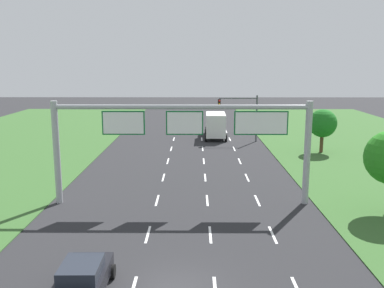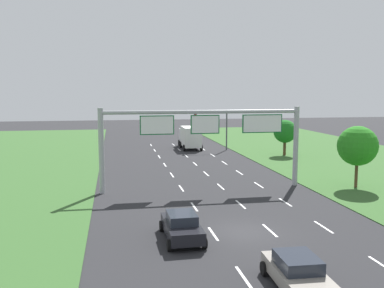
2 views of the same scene
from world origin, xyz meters
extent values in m
cube|color=white|center=(-1.75, 6.00, 0.00)|extent=(0.14, 2.40, 0.01)
cube|color=white|center=(-1.75, 12.00, 0.00)|extent=(0.14, 2.40, 0.01)
cube|color=white|center=(-1.75, 18.00, 0.00)|extent=(0.14, 2.40, 0.01)
cube|color=white|center=(-1.75, 24.00, 0.00)|extent=(0.14, 2.40, 0.01)
cube|color=white|center=(-1.75, 30.00, 0.00)|extent=(0.14, 2.40, 0.01)
cube|color=white|center=(-1.75, 36.00, 0.00)|extent=(0.14, 2.40, 0.01)
cube|color=white|center=(-1.75, 42.00, 0.00)|extent=(0.14, 2.40, 0.01)
cube|color=white|center=(1.75, 6.00, 0.00)|extent=(0.14, 2.40, 0.01)
cube|color=white|center=(1.75, 12.00, 0.00)|extent=(0.14, 2.40, 0.01)
cube|color=white|center=(1.75, 18.00, 0.00)|extent=(0.14, 2.40, 0.01)
cube|color=white|center=(1.75, 24.00, 0.00)|extent=(0.14, 2.40, 0.01)
cube|color=white|center=(1.75, 30.00, 0.00)|extent=(0.14, 2.40, 0.01)
cube|color=white|center=(1.75, 36.00, 0.00)|extent=(0.14, 2.40, 0.01)
cube|color=white|center=(1.75, 42.00, 0.00)|extent=(0.14, 2.40, 0.01)
cube|color=white|center=(5.25, 6.00, 0.00)|extent=(0.14, 2.40, 0.01)
cube|color=white|center=(5.25, 12.00, 0.00)|extent=(0.14, 2.40, 0.01)
cube|color=white|center=(5.25, 18.00, 0.00)|extent=(0.14, 2.40, 0.01)
cube|color=white|center=(5.25, 24.00, 0.00)|extent=(0.14, 2.40, 0.01)
cube|color=white|center=(5.25, 30.00, 0.00)|extent=(0.14, 2.40, 0.01)
cube|color=white|center=(5.25, 36.00, 0.00)|extent=(0.14, 2.40, 0.01)
cube|color=white|center=(5.25, 42.00, 0.00)|extent=(0.14, 2.40, 0.01)
cube|color=black|center=(-3.72, -0.58, 0.66)|extent=(1.91, 4.39, 0.68)
cube|color=#232833|center=(-3.72, -0.58, 1.27)|extent=(1.58, 2.02, 0.54)
cylinder|color=black|center=(-4.68, 1.04, 0.32)|extent=(0.23, 0.64, 0.64)
cylinder|color=black|center=(-2.80, 1.06, 0.32)|extent=(0.23, 0.64, 0.64)
cube|color=silver|center=(3.55, 39.85, 1.55)|extent=(2.25, 2.15, 2.20)
cube|color=silver|center=(3.47, 36.21, 1.83)|extent=(2.48, 4.93, 2.76)
cylinder|color=black|center=(2.44, 40.38, 0.45)|extent=(0.30, 0.91, 0.90)
cylinder|color=black|center=(4.70, 40.32, 0.45)|extent=(0.30, 0.91, 0.90)
cylinder|color=black|center=(2.30, 38.08, 0.45)|extent=(0.30, 0.91, 0.90)
cylinder|color=black|center=(4.72, 38.02, 0.45)|extent=(0.30, 0.91, 0.90)
cylinder|color=black|center=(2.21, 34.40, 0.45)|extent=(0.30, 0.91, 0.90)
cylinder|color=black|center=(4.63, 34.34, 0.45)|extent=(0.30, 0.91, 0.90)
cylinder|color=#9EA0A5|center=(-8.40, 11.42, 3.50)|extent=(0.44, 0.44, 7.00)
cylinder|color=#9EA0A5|center=(8.40, 11.42, 3.50)|extent=(0.44, 0.44, 7.00)
cylinder|color=#9EA0A5|center=(0.00, 11.42, 6.60)|extent=(16.80, 0.32, 0.32)
cube|color=#0C5B28|center=(-3.85, 11.42, 5.54)|extent=(2.83, 0.12, 1.59)
cube|color=white|center=(-3.85, 11.36, 5.54)|extent=(2.67, 0.01, 1.43)
cube|color=#0C5B28|center=(0.20, 11.42, 5.54)|extent=(2.46, 0.12, 1.59)
cube|color=white|center=(0.20, 11.36, 5.54)|extent=(2.30, 0.01, 1.43)
cube|color=#0C5B28|center=(5.25, 11.42, 5.54)|extent=(3.56, 0.12, 1.59)
cube|color=white|center=(5.25, 11.36, 5.54)|extent=(3.40, 0.01, 1.43)
cylinder|color=#47494F|center=(8.28, 34.42, 2.80)|extent=(0.20, 0.20, 5.60)
cylinder|color=#47494F|center=(6.03, 34.42, 5.25)|extent=(4.50, 0.14, 0.14)
cube|color=black|center=(3.78, 34.42, 4.60)|extent=(0.32, 0.36, 1.10)
sphere|color=red|center=(3.78, 34.22, 4.97)|extent=(0.22, 0.22, 0.22)
sphere|color=orange|center=(3.78, 34.22, 4.60)|extent=(0.22, 0.22, 0.22)
sphere|color=green|center=(3.78, 34.22, 4.23)|extent=(0.22, 0.22, 0.22)
cylinder|color=#513823|center=(14.31, 27.99, 1.03)|extent=(0.37, 0.37, 2.06)
sphere|color=#1A671D|center=(14.31, 27.99, 3.17)|extent=(2.96, 2.96, 2.96)
camera|label=1|loc=(0.88, -16.55, 9.52)|focal=40.00mm
camera|label=2|loc=(-7.38, -23.65, 8.37)|focal=40.00mm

